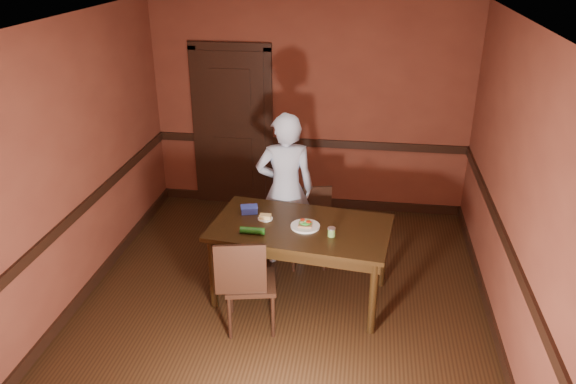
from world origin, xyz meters
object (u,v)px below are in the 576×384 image
(chair_near, at_px, (251,281))
(chair_far, at_px, (308,229))
(sandwich_plate, at_px, (305,225))
(cheese_saucer, at_px, (265,217))
(dining_table, at_px, (300,261))
(person, at_px, (285,190))
(sauce_jar, at_px, (331,232))
(food_tub, at_px, (249,209))

(chair_near, bearing_deg, chair_far, -120.35)
(chair_far, distance_m, sandwich_plate, 0.76)
(sandwich_plate, height_order, cheese_saucer, sandwich_plate)
(dining_table, xyz_separation_m, sandwich_plate, (0.04, -0.02, 0.42))
(dining_table, height_order, person, person)
(cheese_saucer, bearing_deg, sauce_jar, -20.71)
(sandwich_plate, bearing_deg, chair_near, -130.70)
(person, bearing_deg, sauce_jar, 110.99)
(person, relative_size, sauce_jar, 19.77)
(sandwich_plate, height_order, sauce_jar, sauce_jar)
(chair_far, bearing_deg, food_tub, -153.83)
(chair_far, relative_size, cheese_saucer, 5.77)
(sauce_jar, bearing_deg, person, 123.59)
(dining_table, relative_size, person, 0.99)
(person, distance_m, sandwich_plate, 0.76)
(sauce_jar, bearing_deg, chair_near, -152.26)
(sandwich_plate, distance_m, food_tub, 0.63)
(cheese_saucer, bearing_deg, food_tub, 148.44)
(dining_table, distance_m, cheese_saucer, 0.56)
(sandwich_plate, xyz_separation_m, sauce_jar, (0.26, -0.14, 0.02))
(sandwich_plate, relative_size, sauce_jar, 3.24)
(chair_near, bearing_deg, sauce_jar, -163.96)
(dining_table, distance_m, food_tub, 0.73)
(dining_table, height_order, sauce_jar, sauce_jar)
(chair_near, distance_m, sandwich_plate, 0.75)
(chair_near, xyz_separation_m, sauce_jar, (0.70, 0.37, 0.36))
(sauce_jar, bearing_deg, dining_table, 152.10)
(food_tub, bearing_deg, dining_table, -35.89)
(sauce_jar, bearing_deg, sandwich_plate, 151.54)
(chair_near, distance_m, food_tub, 0.83)
(chair_far, xyz_separation_m, cheese_saucer, (-0.36, -0.54, 0.39))
(sauce_jar, bearing_deg, chair_far, 110.84)
(chair_far, relative_size, person, 0.50)
(person, bearing_deg, food_tub, 45.43)
(person, bearing_deg, cheese_saucer, 66.64)
(dining_table, bearing_deg, food_tub, 166.24)
(sauce_jar, relative_size, food_tub, 0.45)
(chair_near, height_order, food_tub, chair_near)
(chair_far, bearing_deg, dining_table, -102.11)
(chair_near, distance_m, cheese_saucer, 0.70)
(person, height_order, cheese_saucer, person)
(chair_near, xyz_separation_m, sandwich_plate, (0.44, 0.51, 0.34))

